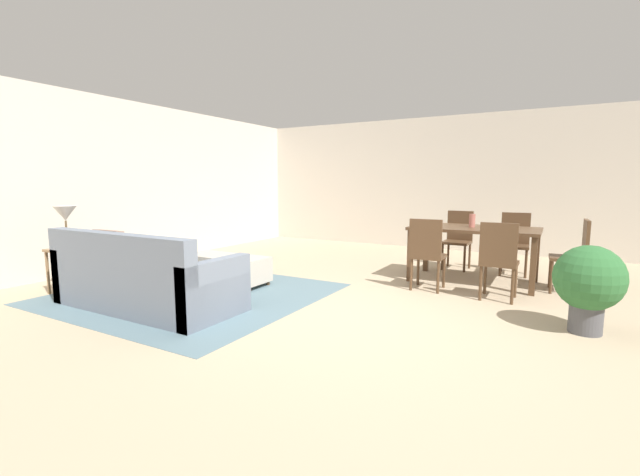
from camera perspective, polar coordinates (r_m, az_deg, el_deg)
ground_plane at (r=4.42m, az=4.70°, el=-10.53°), size 10.80×10.80×0.00m
wall_back at (r=8.99m, az=18.46°, el=7.00°), size 9.00×0.12×2.70m
wall_left at (r=7.60m, az=-26.00°, el=6.62°), size 0.12×11.00×2.70m
area_rug at (r=5.48m, az=-16.81°, el=-7.21°), size 3.00×2.80×0.01m
couch at (r=5.00m, az=-22.71°, el=-5.48°), size 2.14×0.90×0.86m
ottoman_table at (r=5.86m, az=-12.36°, el=-3.94°), size 1.14×0.49×0.38m
side_table at (r=6.09m, az=-30.91°, el=-2.30°), size 0.40×0.40×0.56m
table_lamp at (r=6.03m, az=-31.24°, el=2.65°), size 0.26×0.26×0.52m
dining_table at (r=6.15m, az=20.14°, el=0.52°), size 1.65×0.93×0.76m
dining_chair_near_left at (r=5.48m, az=14.27°, el=-1.61°), size 0.41×0.41×0.92m
dining_chair_near_right at (r=5.26m, az=23.05°, el=-2.35°), size 0.40×0.40×0.92m
dining_chair_far_left at (r=7.06m, az=18.22°, el=0.23°), size 0.42×0.42×0.92m
dining_chair_far_right at (r=6.95m, az=24.87°, el=-0.21°), size 0.42×0.42×0.92m
dining_chair_head_east at (r=6.08m, az=31.34°, el=-1.60°), size 0.42×0.42×0.92m
vase_centerpiece at (r=6.14m, az=19.91°, el=2.23°), size 0.08×0.08×0.18m
potted_plant at (r=4.53m, az=32.62°, el=-4.99°), size 0.59×0.59×0.81m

